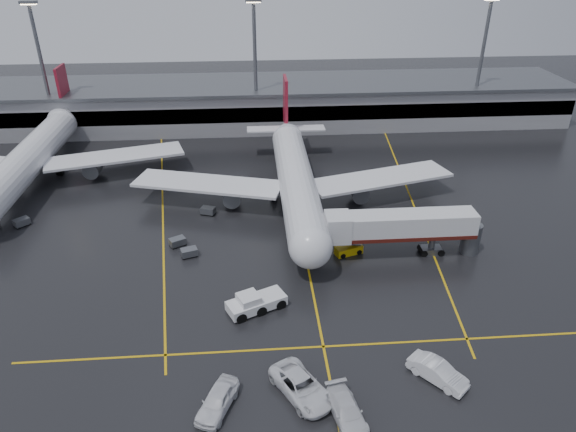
{
  "coord_description": "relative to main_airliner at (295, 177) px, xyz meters",
  "views": [
    {
      "loc": [
        -6.51,
        -60.93,
        36.2
      ],
      "look_at": [
        -2.0,
        -2.0,
        4.0
      ],
      "focal_mm": 32.61,
      "sensor_mm": 36.0,
      "label": 1
    }
  ],
  "objects": [
    {
      "name": "baggage_cart_b",
      "position": [
        -16.47,
        -11.38,
        -3.58
      ],
      "size": [
        2.38,
        2.12,
        1.12
      ],
      "color": "#595B60",
      "rests_on": "ground"
    },
    {
      "name": "apron_line_right",
      "position": [
        18.0,
        0.3,
        -4.2
      ],
      "size": [
        7.57,
        69.64,
        0.02
      ],
      "primitive_type": "cube",
      "rotation": [
        0.0,
        0.0,
        -0.1
      ],
      "color": "gold",
      "rests_on": "ground"
    },
    {
      "name": "service_van_c",
      "position": [
        9.78,
        -36.78,
        -3.28
      ],
      "size": [
        5.17,
        5.53,
        1.85
      ],
      "primitive_type": "imported",
      "rotation": [
        0.0,
        0.0,
        0.72
      ],
      "color": "white",
      "rests_on": "ground"
    },
    {
      "name": "baggage_cart_c",
      "position": [
        -12.99,
        -2.95,
        -3.58
      ],
      "size": [
        2.32,
        1.9,
        1.12
      ],
      "color": "#595B60",
      "rests_on": "ground"
    },
    {
      "name": "baggage_cart_e",
      "position": [
        -38.74,
        -4.4,
        -3.58
      ],
      "size": [
        2.34,
        2.32,
        1.12
      ],
      "color": "#595B60",
      "rests_on": "ground"
    },
    {
      "name": "light_mast_left",
      "position": [
        -45.0,
        32.3,
        10.27
      ],
      "size": [
        3.0,
        1.2,
        25.45
      ],
      "color": "#595B60",
      "rests_on": "ground"
    },
    {
      "name": "service_van_b",
      "position": [
        0.75,
        -40.41,
        -3.37
      ],
      "size": [
        3.42,
        6.11,
        1.67
      ],
      "primitive_type": "imported",
      "rotation": [
        0.0,
        0.0,
        0.2
      ],
      "color": "silver",
      "rests_on": "ground"
    },
    {
      "name": "second_airliner",
      "position": [
        -42.0,
        12.0,
        0.0
      ],
      "size": [
        48.8,
        45.6,
        14.1
      ],
      "color": "silver",
      "rests_on": "ground"
    },
    {
      "name": "pushback_tractor",
      "position": [
        -6.64,
        -25.38,
        -3.3
      ],
      "size": [
        6.86,
        4.98,
        2.28
      ],
      "color": "silver",
      "rests_on": "ground"
    },
    {
      "name": "ground",
      "position": [
        0.0,
        -9.7,
        -4.21
      ],
      "size": [
        220.0,
        220.0,
        0.0
      ],
      "primitive_type": "plane",
      "color": "black",
      "rests_on": "ground"
    },
    {
      "name": "belt_loader",
      "position": [
        5.5,
        -14.95,
        -3.66
      ],
      "size": [
        3.77,
        2.52,
        2.21
      ],
      "color": "gold",
      "rests_on": "ground"
    },
    {
      "name": "baggage_cart_a",
      "position": [
        -14.72,
        -14.09,
        -3.58
      ],
      "size": [
        2.3,
        1.85,
        1.12
      ],
      "color": "#595B60",
      "rests_on": "ground"
    },
    {
      "name": "jet_bridge",
      "position": [
        11.87,
        -15.7,
        -0.28
      ],
      "size": [
        19.9,
        3.4,
        6.05
      ],
      "color": "silver",
      "rests_on": "ground"
    },
    {
      "name": "apron_line_stop",
      "position": [
        0.0,
        -31.7,
        -4.2
      ],
      "size": [
        60.0,
        0.25,
        0.02
      ],
      "primitive_type": "cube",
      "color": "gold",
      "rests_on": "ground"
    },
    {
      "name": "main_airliner",
      "position": [
        0.0,
        0.0,
        0.0
      ],
      "size": [
        48.8,
        45.6,
        14.1
      ],
      "color": "silver",
      "rests_on": "ground"
    },
    {
      "name": "apron_line_left",
      "position": [
        -20.0,
        0.3,
        -4.2
      ],
      "size": [
        9.99,
        69.35,
        0.02
      ],
      "primitive_type": "cube",
      "rotation": [
        0.0,
        0.0,
        0.14
      ],
      "color": "gold",
      "rests_on": "ground"
    },
    {
      "name": "light_mast_mid",
      "position": [
        -5.0,
        32.3,
        10.27
      ],
      "size": [
        3.0,
        1.2,
        25.45
      ],
      "color": "#595B60",
      "rests_on": "ground"
    },
    {
      "name": "terminal",
      "position": [
        0.0,
        38.23,
        0.11
      ],
      "size": [
        122.0,
        19.0,
        8.6
      ],
      "color": "gray",
      "rests_on": "ground"
    },
    {
      "name": "service_van_a",
      "position": [
        -2.8,
        -37.56,
        -3.26
      ],
      "size": [
        6.08,
        7.49,
        1.9
      ],
      "primitive_type": "imported",
      "rotation": [
        0.0,
        0.0,
        0.51
      ],
      "color": "white",
      "rests_on": "ground"
    },
    {
      "name": "apron_line_centre",
      "position": [
        0.0,
        -9.7,
        -4.2
      ],
      "size": [
        0.25,
        90.0,
        0.02
      ],
      "primitive_type": "cube",
      "color": "gold",
      "rests_on": "ground"
    },
    {
      "name": "service_van_d",
      "position": [
        -10.13,
        -38.56,
        -3.27
      ],
      "size": [
        4.18,
        5.91,
        1.87
      ],
      "primitive_type": "imported",
      "rotation": [
        0.0,
        0.0,
        -0.4
      ],
      "color": "white",
      "rests_on": "ground"
    },
    {
      "name": "light_mast_right",
      "position": [
        40.0,
        32.3,
        10.27
      ],
      "size": [
        3.0,
        1.2,
        25.45
      ],
      "color": "#595B60",
      "rests_on": "ground"
    }
  ]
}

